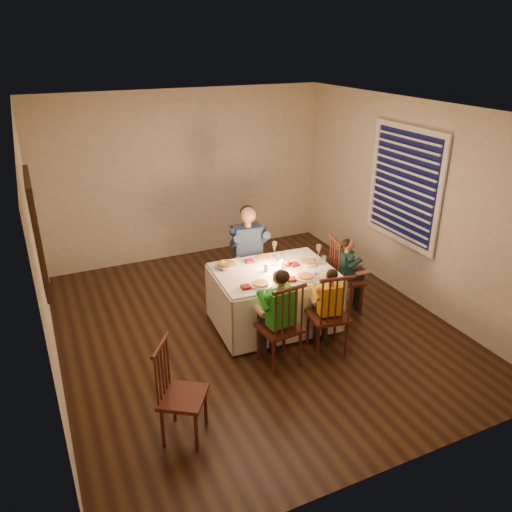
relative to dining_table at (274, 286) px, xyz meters
name	(u,v)px	position (x,y,z in m)	size (l,w,h in m)	color
ground	(253,326)	(-0.25, 0.06, -0.53)	(5.00, 5.00, 0.00)	black
wall_left	(39,262)	(-2.50, 0.06, 0.77)	(0.02, 5.00, 2.60)	beige
wall_right	(410,202)	(2.00, 0.06, 0.77)	(0.02, 5.00, 2.60)	beige
wall_back	(186,176)	(-0.25, 2.56, 0.77)	(4.50, 0.02, 2.60)	beige
ceiling	(252,109)	(-0.25, 0.06, 2.07)	(5.00, 5.00, 0.00)	white
dining_table	(274,286)	(0.00, 0.00, 0.00)	(1.48, 1.11, 0.71)	silver
chair_adult	(249,296)	(0.02, 0.79, -0.53)	(0.41, 0.39, 1.01)	#36160E
chair_near_left	(279,362)	(-0.30, -0.74, -0.53)	(0.41, 0.39, 1.01)	#36160E
chair_near_right	(326,349)	(0.30, -0.75, -0.53)	(0.41, 0.39, 1.01)	#36160E
chair_end	(344,309)	(1.00, -0.07, -0.53)	(0.41, 0.39, 1.01)	#36160E
chair_extra	(186,434)	(-1.56, -1.36, -0.53)	(0.39, 0.37, 0.96)	#36160E
adult	(249,296)	(0.02, 0.79, -0.53)	(0.48, 0.44, 1.30)	navy
child_green	(279,362)	(-0.30, -0.74, -0.53)	(0.39, 0.36, 1.13)	green
child_yellow	(326,349)	(0.30, -0.75, -0.53)	(0.33, 0.30, 1.03)	gold
child_teal	(344,309)	(1.00, -0.07, -0.53)	(0.31, 0.29, 1.00)	#1A3B41
setting_adult	(263,259)	(0.01, 0.32, 0.22)	(0.26, 0.26, 0.02)	silver
setting_green	(261,285)	(-0.31, -0.29, 0.22)	(0.26, 0.26, 0.02)	silver
setting_yellow	(305,277)	(0.23, -0.34, 0.22)	(0.26, 0.26, 0.02)	silver
setting_teal	(308,263)	(0.46, 0.00, 0.22)	(0.26, 0.26, 0.02)	silver
candle_left	(266,268)	(-0.10, 0.01, 0.26)	(0.06, 0.06, 0.10)	white
candle_right	(282,265)	(0.10, -0.01, 0.26)	(0.06, 0.06, 0.10)	white
squash	(223,264)	(-0.53, 0.33, 0.26)	(0.09, 0.09, 0.09)	yellow
orange_fruit	(287,263)	(0.19, 0.04, 0.25)	(0.08, 0.08, 0.08)	orange
serving_bowl	(226,266)	(-0.50, 0.30, 0.24)	(0.24, 0.24, 0.06)	silver
wall_mirror	(38,232)	(-2.47, 0.36, 0.97)	(0.06, 0.95, 1.15)	black
window_blinds	(404,186)	(1.95, 0.16, 0.97)	(0.07, 1.34, 1.54)	black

